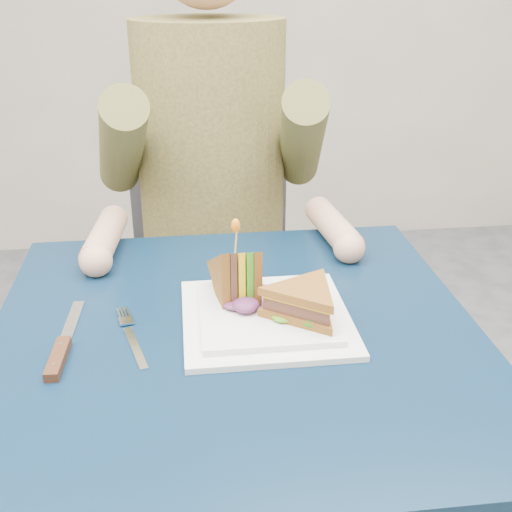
{
  "coord_description": "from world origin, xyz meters",
  "views": [
    {
      "loc": [
        -0.07,
        -0.84,
        1.25
      ],
      "look_at": [
        0.04,
        0.07,
        0.82
      ],
      "focal_mm": 45.0,
      "sensor_mm": 36.0,
      "label": 1
    }
  ],
  "objects": [
    {
      "name": "toothpick_frill",
      "position": [
        0.01,
        0.07,
        0.88
      ],
      "size": [
        0.01,
        0.01,
        0.02
      ],
      "primitive_type": "ellipsoid",
      "color": "orange",
      "rests_on": "sandwich_upright"
    },
    {
      "name": "onion_ring",
      "position": [
        0.06,
        0.03,
        0.77
      ],
      "size": [
        0.04,
        0.04,
        0.02
      ],
      "primitive_type": "torus",
      "rotation": [
        0.44,
        0.0,
        0.0
      ],
      "color": "#9E4C7A",
      "rests_on": "plate"
    },
    {
      "name": "sandwich_flat",
      "position": [
        0.1,
        -0.0,
        0.78
      ],
      "size": [
        0.2,
        0.2,
        0.05
      ],
      "color": "brown",
      "rests_on": "plate"
    },
    {
      "name": "knife",
      "position": [
        -0.26,
        -0.04,
        0.74
      ],
      "size": [
        0.03,
        0.22,
        0.02
      ],
      "color": "silver",
      "rests_on": "table"
    },
    {
      "name": "table",
      "position": [
        0.0,
        0.0,
        0.65
      ],
      "size": [
        0.75,
        0.75,
        0.73
      ],
      "color": "black",
      "rests_on": "ground"
    },
    {
      "name": "toothpick",
      "position": [
        0.01,
        0.07,
        0.85
      ],
      "size": [
        0.01,
        0.01,
        0.06
      ],
      "primitive_type": "cylinder",
      "rotation": [
        0.14,
        0.07,
        0.0
      ],
      "color": "tan",
      "rests_on": "sandwich_upright"
    },
    {
      "name": "diner",
      "position": [
        -0.0,
        0.59,
        0.91
      ],
      "size": [
        0.54,
        0.59,
        0.74
      ],
      "color": "brown",
      "rests_on": "chair"
    },
    {
      "name": "plate",
      "position": [
        0.05,
        0.02,
        0.74
      ],
      "size": [
        0.26,
        0.26,
        0.02
      ],
      "color": "white",
      "rests_on": "table"
    },
    {
      "name": "fork",
      "position": [
        -0.16,
        -0.01,
        0.73
      ],
      "size": [
        0.06,
        0.18,
        0.01
      ],
      "color": "silver",
      "rests_on": "table"
    },
    {
      "name": "sandwich_upright",
      "position": [
        0.01,
        0.07,
        0.78
      ],
      "size": [
        0.09,
        0.14,
        0.14
      ],
      "color": "brown",
      "rests_on": "plate"
    },
    {
      "name": "chair",
      "position": [
        0.0,
        0.71,
        0.54
      ],
      "size": [
        0.42,
        0.4,
        0.93
      ],
      "color": "#47474C",
      "rests_on": "ground"
    },
    {
      "name": "lettuce_spill",
      "position": [
        0.05,
        0.03,
        0.76
      ],
      "size": [
        0.15,
        0.13,
        0.02
      ],
      "primitive_type": null,
      "color": "#337A14",
      "rests_on": "plate"
    }
  ]
}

